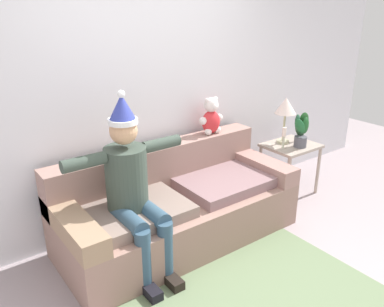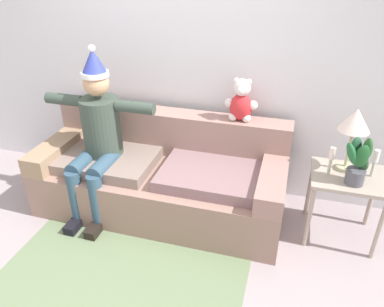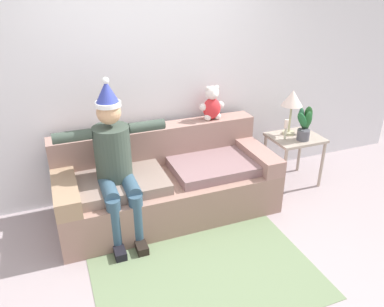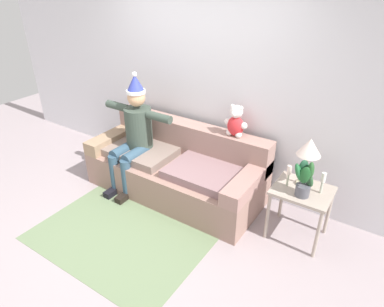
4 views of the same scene
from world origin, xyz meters
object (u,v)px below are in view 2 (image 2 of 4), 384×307
object	(u,v)px
potted_plant	(358,161)
candle_tall	(332,157)
side_table	(347,185)
table_lamp	(355,123)
couch	(163,175)
teddy_bear	(241,102)
person_seated	(97,134)
candle_short	(375,160)

from	to	relation	value
potted_plant	candle_tall	distance (m)	0.20
potted_plant	candle_tall	size ratio (longest dim) A/B	1.66
side_table	table_lamp	bearing A→B (deg)	108.38
candle_tall	table_lamp	bearing A→B (deg)	42.16
candle_tall	couch	bearing A→B (deg)	179.19
side_table	teddy_bear	bearing A→B (deg)	162.74
person_seated	table_lamp	distance (m)	2.11
table_lamp	candle_short	size ratio (longest dim) A/B	2.27
person_seated	teddy_bear	distance (m)	1.29
couch	candle_tall	xyz separation A→B (m)	(1.42, -0.02, 0.43)
couch	candle_short	size ratio (longest dim) A/B	9.58
person_seated	candle_tall	xyz separation A→B (m)	(1.95, 0.15, -0.01)
couch	candle_tall	distance (m)	1.48
side_table	candle_tall	size ratio (longest dim) A/B	2.51
teddy_bear	candle_tall	xyz separation A→B (m)	(0.78, -0.31, -0.26)
person_seated	side_table	size ratio (longest dim) A/B	2.51
couch	side_table	size ratio (longest dim) A/B	3.71
person_seated	candle_short	world-z (taller)	person_seated
table_lamp	person_seated	bearing A→B (deg)	-172.73
table_lamp	candle_tall	bearing A→B (deg)	-137.84
potted_plant	candle_tall	bearing A→B (deg)	154.95
candle_tall	teddy_bear	bearing A→B (deg)	158.14
potted_plant	teddy_bear	bearing A→B (deg)	157.54
couch	candle_short	xyz separation A→B (m)	(1.74, 0.04, 0.42)
couch	potted_plant	size ratio (longest dim) A/B	5.63
potted_plant	candle_short	world-z (taller)	potted_plant
person_seated	candle_short	size ratio (longest dim) A/B	6.49
person_seated	candle_tall	bearing A→B (deg)	4.34
side_table	potted_plant	distance (m)	0.31
teddy_bear	potted_plant	bearing A→B (deg)	-22.46
couch	teddy_bear	size ratio (longest dim) A/B	5.83
person_seated	candle_short	distance (m)	2.29
couch	potted_plant	bearing A→B (deg)	-3.69
potted_plant	candle_short	bearing A→B (deg)	44.37
teddy_bear	candle_tall	world-z (taller)	teddy_bear
teddy_bear	candle_tall	distance (m)	0.88
person_seated	side_table	bearing A→B (deg)	4.54
person_seated	teddy_bear	xyz separation A→B (m)	(1.18, 0.46, 0.25)
candle_short	side_table	bearing A→B (deg)	-166.14
candle_short	potted_plant	bearing A→B (deg)	-135.63
couch	person_seated	xyz separation A→B (m)	(-0.53, -0.17, 0.43)
couch	side_table	xyz separation A→B (m)	(1.58, -0.00, 0.18)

